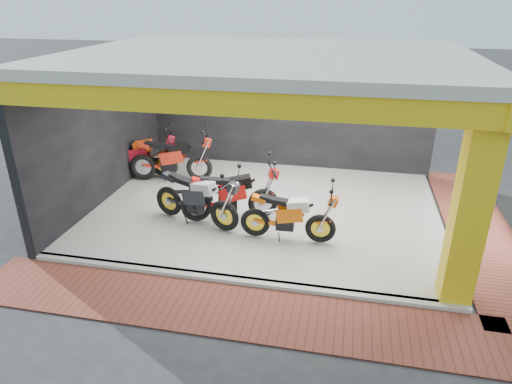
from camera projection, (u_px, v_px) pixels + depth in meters
ground at (248, 254)px, 9.19m from camera, size 80.00×80.00×0.00m
showroom_floor at (266, 209)px, 10.96m from camera, size 8.00×6.00×0.10m
showroom_ceiling at (268, 57)px, 9.53m from camera, size 8.40×6.40×0.20m
back_wall at (287, 110)px, 13.05m from camera, size 8.20×0.20×3.50m
left_wall at (101, 131)px, 11.05m from camera, size 0.20×6.20×3.50m
corner_column at (471, 208)px, 7.11m from camera, size 0.50×0.50×3.50m
header_beam_front at (232, 102)px, 6.97m from camera, size 8.40×0.30×0.40m
header_beam_right at (469, 78)px, 8.90m from camera, size 0.30×6.40×0.40m
floor_kerb at (235, 280)px, 8.25m from camera, size 8.00×0.20×0.10m
paver_front at (224, 309)px, 7.57m from camera, size 9.00×1.40×0.03m
paver_right at (480, 230)px, 10.07m from camera, size 1.40×7.00×0.03m
moto_hero at (321, 215)px, 9.13m from camera, size 2.09×0.79×1.28m
moto_row_a at (224, 201)px, 9.57m from camera, size 2.47×1.52×1.42m
moto_row_b at (263, 189)px, 10.17m from camera, size 2.46×1.59×1.41m
moto_row_c at (163, 153)px, 12.46m from camera, size 2.46×1.30×1.43m
moto_row_d at (199, 156)px, 12.19m from camera, size 2.48×1.25×1.45m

